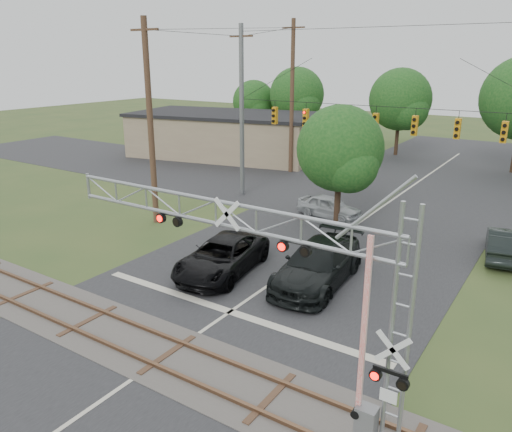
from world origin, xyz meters
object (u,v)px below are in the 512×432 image
Objects in this scene: pickup_black at (222,257)px; sedan_silver at (329,207)px; car_dark at (318,264)px; traffic_signal_span at (390,124)px; crossing_gantry at (279,276)px; commercial_building at (226,134)px.

pickup_black is 10.18m from sedan_silver.
pickup_black is 4.37m from car_dark.
pickup_black is (-3.38, -11.70, -4.97)m from traffic_signal_span.
crossing_gantry reaches higher than commercial_building.
traffic_signal_span reaches higher than car_dark.
car_dark is (0.76, -10.31, -4.86)m from traffic_signal_span.
crossing_gantry is 0.56× the size of traffic_signal_span.
traffic_signal_span is at bearing -40.54° from commercial_building.
commercial_building reaches higher than pickup_black.
crossing_gantry is 2.66× the size of sedan_silver.
commercial_building is at bearing 150.94° from traffic_signal_span.
sedan_silver is (-2.85, -1.54, -5.06)m from traffic_signal_span.
car_dark is 1.52× the size of sedan_silver.
crossing_gantry reaches higher than pickup_black.
traffic_signal_span is 6.01m from sedan_silver.
traffic_signal_span is at bearing 100.93° from crossing_gantry.
traffic_signal_span reaches higher than crossing_gantry.
crossing_gantry reaches higher than car_dark.
commercial_building is (-17.23, 12.70, 1.43)m from sedan_silver.
crossing_gantry is 18.76m from traffic_signal_span.
crossing_gantry is 9.10m from car_dark.
commercial_building is at bearing 128.67° from crossing_gantry.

